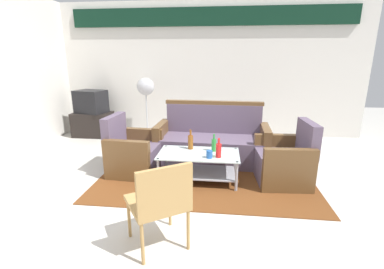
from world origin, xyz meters
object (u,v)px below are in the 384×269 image
object	(u,v)px
tv_stand	(93,124)
coffee_table	(199,163)
television	(91,102)
armchair_right	(285,162)
pedestal_fan	(146,90)
armchair_left	(133,153)
cup	(209,154)
bottle_green	(214,145)
wicker_chair	(160,199)
bottle_brown	(191,142)
couch	(212,143)
bottle_red	(219,150)

from	to	relation	value
tv_stand	coffee_table	bearing A→B (deg)	-39.00
tv_stand	television	distance (m)	0.50
coffee_table	armchair_right	bearing A→B (deg)	5.54
tv_stand	pedestal_fan	xyz separation A→B (m)	(1.21, 0.05, 0.75)
armchair_left	cup	size ratio (longest dim) A/B	8.50
coffee_table	bottle_green	world-z (taller)	bottle_green
armchair_left	armchair_right	bearing A→B (deg)	90.77
wicker_chair	armchair_right	bearing A→B (deg)	14.78
bottle_green	television	size ratio (longest dim) A/B	0.36
armchair_right	pedestal_fan	world-z (taller)	pedestal_fan
bottle_brown	television	xyz separation A→B (m)	(-2.38, 1.86, 0.24)
armchair_right	wicker_chair	xyz separation A→B (m)	(-1.38, -1.56, 0.21)
armchair_left	bottle_brown	size ratio (longest dim) A/B	2.99
pedestal_fan	wicker_chair	distance (m)	3.73
coffee_table	wicker_chair	distance (m)	1.48
armchair_right	wicker_chair	bearing A→B (deg)	134.74
television	pedestal_fan	bearing A→B (deg)	-163.00
bottle_green	coffee_table	bearing A→B (deg)	-150.23
coffee_table	cup	distance (m)	0.29
wicker_chair	armchair_left	bearing A→B (deg)	81.88
coffee_table	cup	size ratio (longest dim) A/B	11.00
couch	bottle_brown	bearing A→B (deg)	67.75
bottle_green	wicker_chair	size ratio (longest dim) A/B	0.29
couch	bottle_red	distance (m)	0.94
couch	bottle_red	size ratio (longest dim) A/B	7.04
tv_stand	wicker_chair	xyz separation A→B (m)	(2.31, -3.48, 0.23)
armchair_left	couch	bearing A→B (deg)	119.94
couch	bottle_brown	distance (m)	0.71
couch	cup	distance (m)	0.97
couch	pedestal_fan	world-z (taller)	pedestal_fan
bottle_red	television	distance (m)	3.53
tv_stand	couch	bearing A→B (deg)	-25.02
bottle_brown	television	world-z (taller)	television
armchair_right	wicker_chair	size ratio (longest dim) A/B	1.01
armchair_right	television	xyz separation A→B (m)	(-3.68, 1.92, 0.47)
bottle_red	cup	xyz separation A→B (m)	(-0.12, -0.04, -0.05)
bottle_green	bottle_brown	bearing A→B (deg)	170.70
wicker_chair	bottle_green	bearing A→B (deg)	41.73
cup	bottle_green	bearing A→B (deg)	80.45
television	tv_stand	bearing A→B (deg)	90.00
tv_stand	cup	bearing A→B (deg)	-39.50
bottle_brown	tv_stand	size ratio (longest dim) A/B	0.36
television	wicker_chair	bearing A→B (deg)	138.24
coffee_table	bottle_red	xyz separation A→B (m)	(0.27, -0.12, 0.24)
bottle_green	pedestal_fan	bearing A→B (deg)	127.43
cup	bottle_brown	bearing A→B (deg)	130.65
armchair_right	bottle_red	bearing A→B (deg)	100.94
cup	television	world-z (taller)	television
wicker_chair	cup	bearing A→B (deg)	40.68
cup	tv_stand	size ratio (longest dim) A/B	0.12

